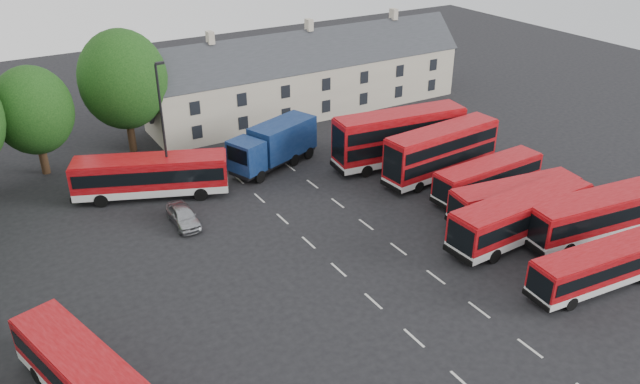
{
  "coord_description": "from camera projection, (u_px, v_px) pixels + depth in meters",
  "views": [
    {
      "loc": [
        -18.85,
        -27.04,
        23.53
      ],
      "look_at": [
        2.58,
        8.72,
        2.2
      ],
      "focal_mm": 35.0,
      "sensor_mm": 36.0,
      "label": 1
    }
  ],
  "objects": [
    {
      "name": "ground",
      "position": [
        355.0,
        285.0,
        40.0
      ],
      "size": [
        140.0,
        140.0,
        0.0
      ],
      "primitive_type": "plane",
      "color": "black",
      "rests_on": "ground"
    },
    {
      "name": "lane_markings",
      "position": [
        369.0,
        259.0,
        42.67
      ],
      "size": [
        5.15,
        33.8,
        0.01
      ],
      "color": "beige",
      "rests_on": "ground"
    },
    {
      "name": "terrace_houses",
      "position": [
        309.0,
        77.0,
        67.55
      ],
      "size": [
        35.7,
        7.13,
        10.06
      ],
      "color": "beige",
      "rests_on": "ground"
    },
    {
      "name": "bus_row_a",
      "position": [
        600.0,
        265.0,
        39.0
      ],
      "size": [
        10.17,
        3.21,
        2.83
      ],
      "rotation": [
        0.0,
        0.0,
        -0.09
      ],
      "color": "silver",
      "rests_on": "ground"
    },
    {
      "name": "bus_row_b",
      "position": [
        601.0,
        212.0,
        44.43
      ],
      "size": [
        12.18,
        4.24,
        3.37
      ],
      "rotation": [
        0.0,
        0.0,
        -0.13
      ],
      "color": "silver",
      "rests_on": "ground"
    },
    {
      "name": "bus_row_c",
      "position": [
        521.0,
        214.0,
        44.14
      ],
      "size": [
        12.04,
        3.23,
        3.38
      ],
      "rotation": [
        0.0,
        0.0,
        0.04
      ],
      "color": "silver",
      "rests_on": "ground"
    },
    {
      "name": "bus_row_d",
      "position": [
        515.0,
        197.0,
        46.95
      ],
      "size": [
        10.71,
        3.88,
        2.96
      ],
      "rotation": [
        0.0,
        0.0,
        -0.15
      ],
      "color": "silver",
      "rests_on": "ground"
    },
    {
      "name": "bus_row_e",
      "position": [
        488.0,
        175.0,
        50.5
      ],
      "size": [
        10.27,
        2.77,
        2.88
      ],
      "rotation": [
        0.0,
        0.0,
        0.04
      ],
      "color": "silver",
      "rests_on": "ground"
    },
    {
      "name": "bus_dd_south",
      "position": [
        441.0,
        150.0,
        53.06
      ],
      "size": [
        11.21,
        3.37,
        4.53
      ],
      "rotation": [
        0.0,
        0.0,
        0.08
      ],
      "color": "silver",
      "rests_on": "ground"
    },
    {
      "name": "bus_dd_north",
      "position": [
        399.0,
        135.0,
        55.4
      ],
      "size": [
        12.34,
        4.23,
        4.96
      ],
      "rotation": [
        0.0,
        0.0,
        -0.12
      ],
      "color": "silver",
      "rests_on": "ground"
    },
    {
      "name": "bus_west",
      "position": [
        88.0,
        377.0,
        30.05
      ],
      "size": [
        5.48,
        11.35,
        3.13
      ],
      "rotation": [
        0.0,
        0.0,
        1.85
      ],
      "color": "silver",
      "rests_on": "ground"
    },
    {
      "name": "bus_north",
      "position": [
        151.0,
        174.0,
        50.04
      ],
      "size": [
        12.26,
        7.23,
        3.43
      ],
      "rotation": [
        0.0,
        0.0,
        -0.4
      ],
      "color": "silver",
      "rests_on": "ground"
    },
    {
      "name": "box_truck",
      "position": [
        274.0,
        144.0,
        55.22
      ],
      "size": [
        9.29,
        5.69,
        3.88
      ],
      "rotation": [
        0.0,
        0.0,
        0.36
      ],
      "color": "black",
      "rests_on": "ground"
    },
    {
      "name": "silver_car",
      "position": [
        183.0,
        216.0,
        46.59
      ],
      "size": [
        1.83,
        4.33,
        1.46
      ],
      "primitive_type": "imported",
      "rotation": [
        0.0,
        0.0,
        -0.02
      ],
      "color": "#A6A8AE",
      "rests_on": "ground"
    },
    {
      "name": "lamppost",
      "position": [
        163.0,
        128.0,
        48.53
      ],
      "size": [
        0.76,
        0.32,
        11.05
      ],
      "rotation": [
        0.0,
        0.0,
        0.06
      ],
      "color": "black",
      "rests_on": "ground"
    }
  ]
}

